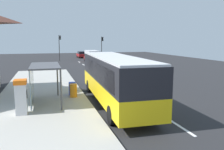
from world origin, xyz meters
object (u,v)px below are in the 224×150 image
(white_van, at_px, (92,56))
(traffic_light_near_side, at_px, (102,45))
(ticket_machine, at_px, (21,97))
(recycling_bin_orange, at_px, (73,90))
(sedan_far, at_px, (90,58))
(bus_shelter, at_px, (40,74))
(sedan_near, at_px, (82,54))
(bus, at_px, (114,77))
(traffic_light_far_side, at_px, (60,44))
(recycling_bin_blue, at_px, (72,89))

(white_van, xyz_separation_m, traffic_light_near_side, (3.30, 5.99, 1.90))
(ticket_machine, xyz_separation_m, recycling_bin_orange, (3.23, 3.10, -0.52))
(sedan_far, relative_size, bus_shelter, 1.11)
(white_van, bearing_deg, sedan_near, 89.57)
(traffic_light_near_side, bearing_deg, white_van, -118.87)
(bus, distance_m, traffic_light_near_side, 33.71)
(bus, height_order, traffic_light_far_side, traffic_light_far_side)
(recycling_bin_blue, bearing_deg, bus_shelter, -141.44)
(sedan_near, bearing_deg, recycling_bin_blue, -99.79)
(recycling_bin_orange, distance_m, traffic_light_far_side, 31.87)
(ticket_machine, xyz_separation_m, traffic_light_far_side, (4.33, 34.83, 2.25))
(bus, height_order, sedan_far, bus)
(traffic_light_near_side, xyz_separation_m, traffic_light_far_side, (-8.60, 0.80, 0.17))
(bus, bearing_deg, bus_shelter, 169.13)
(bus, height_order, recycling_bin_blue, bus)
(white_van, xyz_separation_m, recycling_bin_blue, (-6.40, -24.24, -0.69))
(white_van, bearing_deg, recycling_bin_blue, -104.79)
(ticket_machine, bearing_deg, bus_shelter, 63.42)
(sedan_near, distance_m, sedan_far, 10.59)
(ticket_machine, bearing_deg, bus, 11.24)
(sedan_near, height_order, recycling_bin_blue, sedan_near)
(sedan_far, bearing_deg, bus, -97.68)
(recycling_bin_orange, relative_size, bus_shelter, 0.24)
(sedan_far, height_order, traffic_light_far_side, traffic_light_far_side)
(bus, bearing_deg, sedan_far, 82.32)
(white_van, distance_m, sedan_far, 2.89)
(ticket_machine, relative_size, bus_shelter, 0.48)
(bus, relative_size, recycling_bin_blue, 11.67)
(sedan_near, bearing_deg, recycling_bin_orange, -99.62)
(ticket_machine, height_order, recycling_bin_orange, ticket_machine)
(bus, relative_size, sedan_far, 2.50)
(ticket_machine, distance_m, recycling_bin_orange, 4.51)
(sedan_far, bearing_deg, traffic_light_far_side, 143.79)
(recycling_bin_orange, height_order, recycling_bin_blue, same)
(white_van, bearing_deg, traffic_light_far_side, 128.00)
(traffic_light_near_side, bearing_deg, recycling_bin_orange, -107.41)
(traffic_light_near_side, height_order, traffic_light_far_side, traffic_light_far_side)
(recycling_bin_orange, relative_size, recycling_bin_blue, 1.00)
(recycling_bin_blue, distance_m, traffic_light_near_side, 31.85)
(ticket_machine, bearing_deg, recycling_bin_orange, 43.83)
(recycling_bin_blue, bearing_deg, bus, -46.97)
(recycling_bin_orange, relative_size, traffic_light_near_side, 0.19)
(traffic_light_far_side, relative_size, bus_shelter, 1.29)
(white_van, xyz_separation_m, ticket_machine, (-9.63, -28.05, -0.17))
(bus, xyz_separation_m, bus_shelter, (-4.70, 0.90, 0.25))
(ticket_machine, bearing_deg, sedan_near, 76.79)
(ticket_machine, distance_m, traffic_light_near_side, 36.47)
(sedan_far, relative_size, traffic_light_near_side, 0.91)
(bus, distance_m, recycling_bin_blue, 3.84)
(recycling_bin_blue, xyz_separation_m, bus_shelter, (-2.21, -1.76, 1.44))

